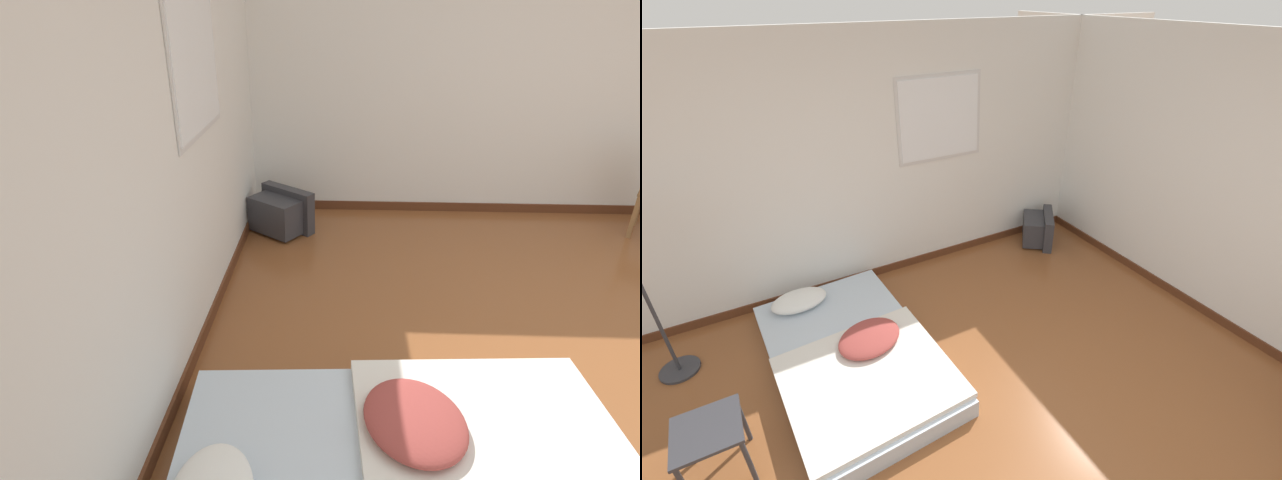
# 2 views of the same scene
# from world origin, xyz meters

# --- Properties ---
(wall_back) EXTENTS (7.65, 0.08, 2.60)m
(wall_back) POSITION_xyz_m (0.01, 2.84, 1.29)
(wall_back) COLOR white
(wall_back) RESTS_ON ground_plane
(wall_right) EXTENTS (0.08, 8.02, 2.60)m
(wall_right) POSITION_xyz_m (2.65, 0.00, 1.29)
(wall_right) COLOR white
(wall_right) RESTS_ON ground_plane
(mattress_bed) EXTENTS (1.36, 2.16, 0.31)m
(mattress_bed) POSITION_xyz_m (-0.68, 1.59, 0.11)
(mattress_bed) COLOR silver
(mattress_bed) RESTS_ON ground_plane
(crt_tv) EXTENTS (0.60, 0.63, 0.40)m
(crt_tv) POSITION_xyz_m (2.05, 2.49, 0.19)
(crt_tv) COLOR #333338
(crt_tv) RESTS_ON ground_plane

